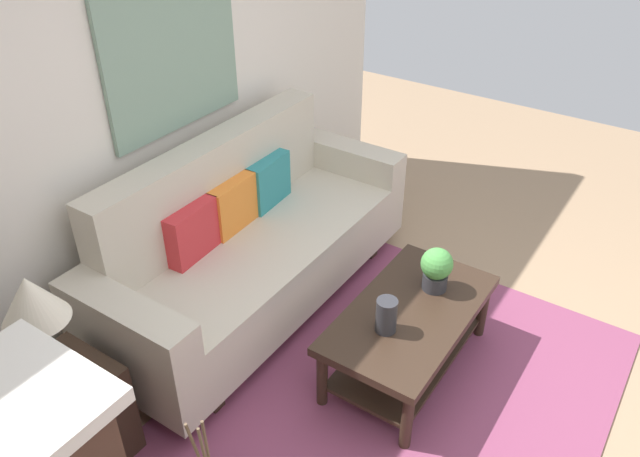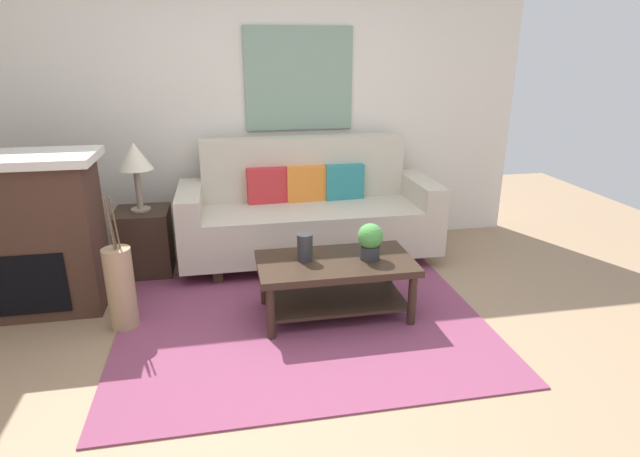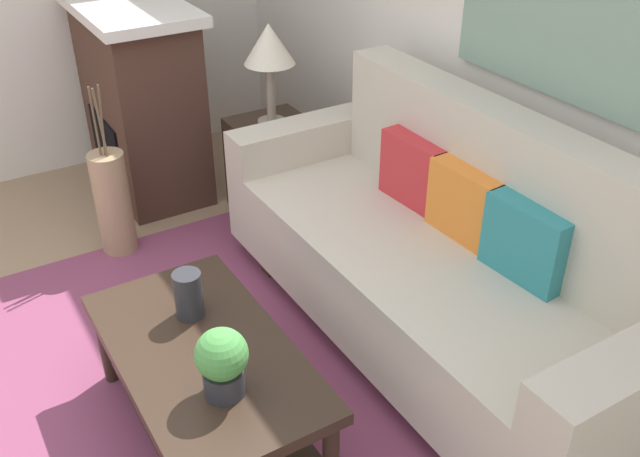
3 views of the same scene
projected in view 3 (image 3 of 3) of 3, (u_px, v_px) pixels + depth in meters
ground_plane at (49, 448)px, 2.75m from camera, size 8.83×8.83×0.00m
wall_back at (518, 18)px, 3.02m from camera, size 4.83×0.10×2.70m
area_rug at (171, 398)px, 2.97m from camera, size 2.54×2.03×0.01m
couch at (438, 260)px, 3.09m from camera, size 2.26×0.84×1.08m
throw_pillow_crimson at (415, 171)px, 3.27m from camera, size 0.37×0.14×0.32m
throw_pillow_orange at (466, 203)px, 3.02m from camera, size 0.36×0.13×0.32m
throw_pillow_teal at (526, 242)px, 2.76m from camera, size 0.37×0.14×0.32m
coffee_table at (206, 372)px, 2.66m from camera, size 1.10×0.60×0.43m
tabletop_vase at (189, 295)px, 2.72m from camera, size 0.11×0.11×0.19m
potted_plant_tabletop at (222, 361)px, 2.34m from camera, size 0.18×0.18×0.26m
side_table at (274, 167)px, 4.19m from camera, size 0.44×0.44×0.56m
table_lamp at (269, 48)px, 3.81m from camera, size 0.28×0.28×0.57m
fireplace at (141, 99)px, 4.28m from camera, size 1.02×0.58×1.16m
floor_vase at (113, 204)px, 3.79m from camera, size 0.19×0.19×0.59m
floor_vase_branch_a at (100, 123)px, 3.53m from camera, size 0.03×0.02×0.36m
floor_vase_branch_b at (102, 120)px, 3.56m from camera, size 0.05×0.04×0.36m
floor_vase_branch_c at (95, 122)px, 3.54m from camera, size 0.03×0.01×0.36m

